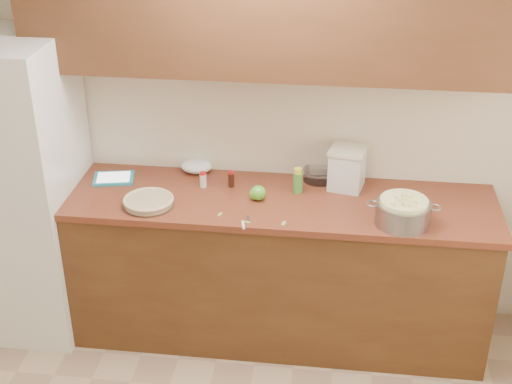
# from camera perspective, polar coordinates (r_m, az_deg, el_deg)

# --- Properties ---
(room_shell) EXTENTS (3.60, 3.60, 3.60)m
(room_shell) POSITION_cam_1_polar(r_m,az_deg,el_deg) (2.58, -3.37, -8.46)
(room_shell) COLOR tan
(room_shell) RESTS_ON ground
(counter_run) EXTENTS (2.64, 0.68, 0.92)m
(counter_run) POSITION_cam_1_polar(r_m,az_deg,el_deg) (4.25, 0.44, -5.90)
(counter_run) COLOR #563418
(counter_run) RESTS_ON ground
(upper_cabinets) EXTENTS (2.60, 0.34, 0.70)m
(upper_cabinets) POSITION_cam_1_polar(r_m,az_deg,el_deg) (3.79, 0.80, 14.53)
(upper_cabinets) COLOR #562E1A
(upper_cabinets) RESTS_ON room_shell
(fridge) EXTENTS (0.70, 0.70, 1.80)m
(fridge) POSITION_cam_1_polar(r_m,az_deg,el_deg) (4.38, -18.65, 0.23)
(fridge) COLOR white
(fridge) RESTS_ON ground
(pie) EXTENTS (0.29, 0.29, 0.05)m
(pie) POSITION_cam_1_polar(r_m,az_deg,el_deg) (3.97, -8.59, -0.76)
(pie) COLOR silver
(pie) RESTS_ON counter_run
(colander) EXTENTS (0.39, 0.29, 0.14)m
(colander) POSITION_cam_1_polar(r_m,az_deg,el_deg) (3.81, 11.68, -1.58)
(colander) COLOR gray
(colander) RESTS_ON counter_run
(flour_canister) EXTENTS (0.24, 0.24, 0.25)m
(flour_canister) POSITION_cam_1_polar(r_m,az_deg,el_deg) (4.11, 7.30, 1.93)
(flour_canister) COLOR silver
(flour_canister) RESTS_ON counter_run
(tablet) EXTENTS (0.26, 0.22, 0.02)m
(tablet) POSITION_cam_1_polar(r_m,az_deg,el_deg) (4.30, -11.32, 1.09)
(tablet) COLOR teal
(tablet) RESTS_ON counter_run
(paring_knife) EXTENTS (0.05, 0.15, 0.01)m
(paring_knife) POSITION_cam_1_polar(r_m,az_deg,el_deg) (3.75, -0.96, -2.57)
(paring_knife) COLOR gray
(paring_knife) RESTS_ON counter_run
(lemon_bottle) EXTENTS (0.06, 0.06, 0.15)m
(lemon_bottle) POSITION_cam_1_polar(r_m,az_deg,el_deg) (4.05, 3.37, 0.89)
(lemon_bottle) COLOR #4C8C38
(lemon_bottle) RESTS_ON counter_run
(cinnamon_shaker) EXTENTS (0.04, 0.04, 0.10)m
(cinnamon_shaker) POSITION_cam_1_polar(r_m,az_deg,el_deg) (4.12, -4.26, 0.98)
(cinnamon_shaker) COLOR beige
(cinnamon_shaker) RESTS_ON counter_run
(vanilla_bottle) EXTENTS (0.04, 0.04, 0.10)m
(vanilla_bottle) POSITION_cam_1_polar(r_m,az_deg,el_deg) (4.12, -2.00, 1.04)
(vanilla_bottle) COLOR black
(vanilla_bottle) RESTS_ON counter_run
(mixing_bowl) EXTENTS (0.19, 0.19, 0.07)m
(mixing_bowl) POSITION_cam_1_polar(r_m,az_deg,el_deg) (4.21, 5.04, 1.42)
(mixing_bowl) COLOR silver
(mixing_bowl) RESTS_ON counter_run
(paper_towel) EXTENTS (0.23, 0.21, 0.08)m
(paper_towel) POSITION_cam_1_polar(r_m,az_deg,el_deg) (4.30, -4.78, 2.07)
(paper_towel) COLOR white
(paper_towel) RESTS_ON counter_run
(apple_left) EXTENTS (0.07, 0.07, 0.08)m
(apple_left) POSITION_cam_1_polar(r_m,az_deg,el_deg) (3.98, -0.03, -0.13)
(apple_left) COLOR #53AC26
(apple_left) RESTS_ON counter_run
(apple_center) EXTENTS (0.09, 0.09, 0.10)m
(apple_center) POSITION_cam_1_polar(r_m,az_deg,el_deg) (3.97, 0.18, -0.07)
(apple_center) COLOR #53AC26
(apple_center) RESTS_ON counter_run
(peel_a) EXTENTS (0.02, 0.04, 0.00)m
(peel_a) POSITION_cam_1_polar(r_m,az_deg,el_deg) (3.85, -2.90, -1.79)
(peel_a) COLOR #8DB859
(peel_a) RESTS_ON counter_run
(peel_b) EXTENTS (0.04, 0.02, 0.00)m
(peel_b) POSITION_cam_1_polar(r_m,az_deg,el_deg) (3.77, -0.72, -2.41)
(peel_b) COLOR #8DB859
(peel_b) RESTS_ON counter_run
(peel_c) EXTENTS (0.02, 0.05, 0.00)m
(peel_c) POSITION_cam_1_polar(r_m,az_deg,el_deg) (3.77, 2.23, -2.52)
(peel_c) COLOR #8DB859
(peel_c) RESTS_ON counter_run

